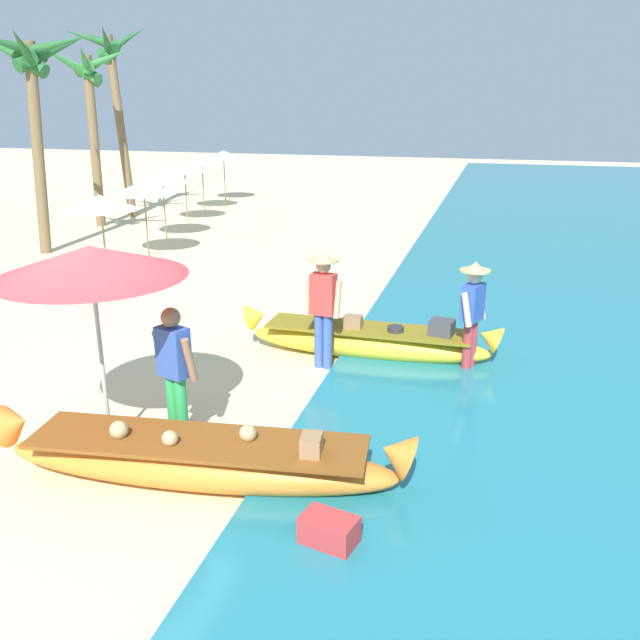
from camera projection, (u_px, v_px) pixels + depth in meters
ground_plane at (99, 448)px, 7.77m from camera, size 80.00×80.00×0.00m
boat_orange_foreground at (199, 459)px, 6.97m from camera, size 4.55×1.25×0.81m
boat_yellow_midground at (368, 341)px, 10.36m from camera, size 4.07×0.73×0.77m
person_vendor_hatted at (323, 302)px, 9.76m from camera, size 0.57×0.44×1.79m
person_tourist_customer at (175, 370)px, 7.51m from camera, size 0.58×0.37×1.70m
person_vendor_assistant at (472, 310)px, 9.58m from camera, size 0.44×0.58×1.69m
patio_umbrella_large at (91, 263)px, 7.09m from camera, size 2.05×2.05×2.39m
parasol_row_0 at (100, 203)px, 14.18m from camera, size 1.60×1.60×1.91m
parasol_row_1 at (143, 188)px, 16.48m from camera, size 1.60×1.60×1.91m
parasol_row_2 at (162, 177)px, 18.68m from camera, size 1.60×1.60×1.91m
parasol_row_3 at (184, 167)px, 21.29m from camera, size 1.60×1.60×1.91m
parasol_row_4 at (202, 160)px, 23.59m from camera, size 1.60×1.60×1.91m
parasol_row_5 at (224, 155)px, 25.72m from camera, size 1.60×1.60×1.91m
palm_tree_tall_inland at (88, 81)px, 19.71m from camera, size 2.84×2.78×5.38m
palm_tree_leaning_seaward at (112, 68)px, 21.32m from camera, size 2.64×2.50×6.07m
palm_tree_mid_cluster at (32, 73)px, 16.01m from camera, size 3.01×2.76×5.48m
cooler_box at (329, 535)px, 5.94m from camera, size 0.55×0.41×0.36m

